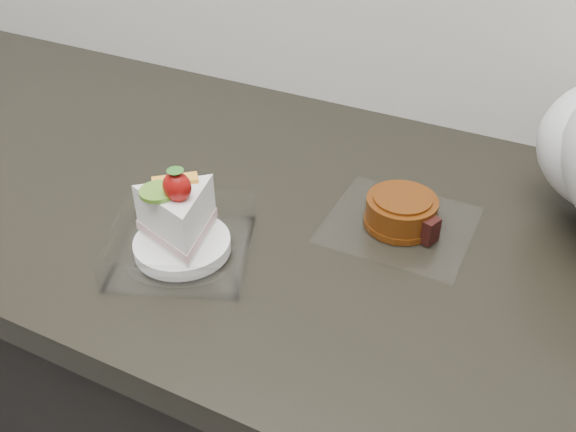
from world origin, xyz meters
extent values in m
cube|color=black|center=(0.00, 1.69, 0.43)|extent=(2.00, 0.60, 0.86)
cube|color=black|center=(0.00, 1.69, 0.88)|extent=(2.04, 0.64, 0.04)
cube|color=white|center=(-0.03, 1.55, 0.90)|extent=(0.20, 0.20, 0.00)
cylinder|color=white|center=(-0.03, 1.55, 0.91)|extent=(0.11, 0.11, 0.02)
ellipsoid|color=#A9120B|center=(-0.03, 1.54, 1.00)|extent=(0.03, 0.03, 0.03)
cone|color=#2D7223|center=(-0.03, 1.54, 1.02)|extent=(0.02, 0.02, 0.01)
cylinder|color=#6DAA31|center=(-0.05, 1.53, 0.99)|extent=(0.04, 0.04, 0.01)
cube|color=#FFA730|center=(-0.05, 1.56, 0.99)|extent=(0.05, 0.05, 0.01)
cube|color=white|center=(0.18, 1.72, 0.90)|extent=(0.18, 0.17, 0.00)
cylinder|color=#5D250B|center=(0.18, 1.72, 0.92)|extent=(0.10, 0.10, 0.04)
cylinder|color=#5D250B|center=(0.18, 1.72, 0.91)|extent=(0.11, 0.11, 0.01)
cylinder|color=#5D250B|center=(0.18, 1.72, 0.94)|extent=(0.09, 0.09, 0.00)
cube|color=black|center=(0.22, 1.70, 0.92)|extent=(0.03, 0.03, 0.03)
camera|label=1|loc=(0.34, 1.07, 1.39)|focal=40.00mm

